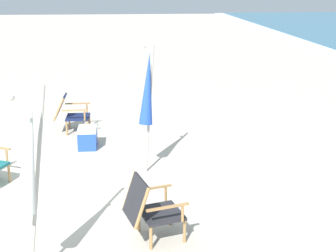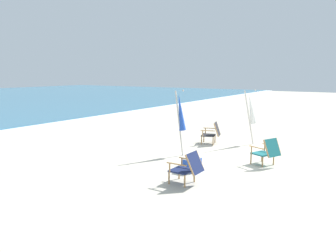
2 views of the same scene
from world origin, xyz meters
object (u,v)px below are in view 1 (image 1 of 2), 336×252
(beach_chair_back_left, at_px, (70,112))
(umbrella_furled_blue, at_px, (148,90))
(beach_chair_mid_center, at_px, (150,207))
(umbrella_furled_white, at_px, (29,158))
(cooler_box, at_px, (88,137))

(beach_chair_back_left, relative_size, umbrella_furled_blue, 0.38)
(beach_chair_mid_center, xyz_separation_m, umbrella_furled_white, (0.60, -1.24, 0.91))
(beach_chair_back_left, bearing_deg, umbrella_furled_white, 2.44)
(beach_chair_back_left, height_order, umbrella_furled_blue, umbrella_furled_blue)
(beach_chair_back_left, distance_m, umbrella_furled_blue, 2.90)
(umbrella_furled_blue, xyz_separation_m, cooler_box, (-1.23, -1.11, -1.18))
(beach_chair_mid_center, height_order, beach_chair_back_left, beach_chair_mid_center)
(cooler_box, bearing_deg, umbrella_furled_white, -3.11)
(umbrella_furled_white, distance_m, cooler_box, 4.19)
(cooler_box, bearing_deg, umbrella_furled_blue, 42.12)
(cooler_box, bearing_deg, beach_chair_mid_center, 16.59)
(beach_chair_back_left, bearing_deg, beach_chair_mid_center, 18.08)
(beach_chair_mid_center, height_order, umbrella_furled_white, umbrella_furled_white)
(beach_chair_mid_center, bearing_deg, umbrella_furled_white, -64.24)
(beach_chair_mid_center, xyz_separation_m, beach_chair_back_left, (-4.46, -1.45, -0.01))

